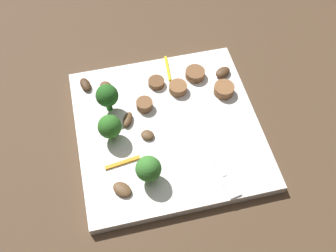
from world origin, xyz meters
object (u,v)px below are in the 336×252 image
(sausage_slice_0, at_px, (154,83))
(mushroom_5, at_px, (85,85))
(plate, at_px, (168,129))
(sausage_slice_2, at_px, (178,88))
(fork, at_px, (212,154))
(sausage_slice_3, at_px, (224,89))
(pepper_strip_1, at_px, (168,68))
(mushroom_1, at_px, (122,189))
(pepper_strip_2, at_px, (122,163))
(mushroom_2, at_px, (106,86))
(sausage_slice_4, at_px, (144,105))
(mushroom_4, at_px, (128,119))
(broccoli_floret_0, at_px, (148,169))
(broccoli_floret_2, at_px, (107,96))
(sausage_slice_1, at_px, (195,74))
(broccoli_floret_1, at_px, (110,128))
(mushroom_0, at_px, (147,135))
(mushroom_3, at_px, (223,72))

(sausage_slice_0, xyz_separation_m, mushroom_5, (-0.02, -0.11, -0.00))
(plate, relative_size, sausage_slice_2, 9.50)
(plate, height_order, fork, fork)
(fork, distance_m, sausage_slice_3, 0.12)
(sausage_slice_3, distance_m, pepper_strip_1, 0.11)
(mushroom_1, xyz_separation_m, pepper_strip_2, (-0.04, 0.01, -0.00))
(plate, height_order, mushroom_2, mushroom_2)
(sausage_slice_4, distance_m, pepper_strip_2, 0.11)
(mushroom_4, bearing_deg, plate, 68.87)
(broccoli_floret_0, height_order, sausage_slice_0, broccoli_floret_0)
(broccoli_floret_2, relative_size, sausage_slice_1, 1.59)
(sausage_slice_2, distance_m, mushroom_4, 0.10)
(mushroom_1, bearing_deg, mushroom_2, 178.63)
(plate, bearing_deg, broccoli_floret_1, -88.97)
(broccoli_floret_0, relative_size, broccoli_floret_2, 0.91)
(plate, bearing_deg, broccoli_floret_0, -29.81)
(sausage_slice_1, relative_size, mushroom_2, 1.44)
(mushroom_4, bearing_deg, sausage_slice_4, 124.11)
(broccoli_floret_2, xyz_separation_m, sausage_slice_4, (0.01, 0.06, -0.03))
(fork, relative_size, sausage_slice_4, 6.74)
(mushroom_0, height_order, pepper_strip_1, mushroom_0)
(sausage_slice_2, height_order, mushroom_3, sausage_slice_2)
(broccoli_floret_0, xyz_separation_m, mushroom_5, (-0.19, -0.07, -0.02))
(mushroom_0, height_order, pepper_strip_2, mushroom_0)
(fork, height_order, broccoli_floret_1, broccoli_floret_1)
(plate, relative_size, broccoli_floret_2, 5.44)
(mushroom_5, bearing_deg, plate, 46.79)
(mushroom_0, height_order, mushroom_4, mushroom_4)
(sausage_slice_3, xyz_separation_m, pepper_strip_1, (-0.07, -0.08, -0.01))
(plate, xyz_separation_m, sausage_slice_3, (-0.05, 0.11, 0.02))
(broccoli_floret_2, relative_size, sausage_slice_4, 1.98)
(mushroom_5, bearing_deg, mushroom_0, 33.87)
(sausage_slice_0, relative_size, sausage_slice_1, 0.83)
(sausage_slice_4, relative_size, mushroom_1, 0.90)
(broccoli_floret_0, relative_size, mushroom_5, 1.61)
(sausage_slice_4, distance_m, pepper_strip_1, 0.09)
(pepper_strip_1, bearing_deg, sausage_slice_3, 48.24)
(plate, xyz_separation_m, sausage_slice_1, (-0.09, 0.07, 0.01))
(broccoli_floret_2, bearing_deg, mushroom_4, 38.19)
(mushroom_0, bearing_deg, broccoli_floret_0, -9.64)
(broccoli_floret_1, bearing_deg, fork, 65.66)
(mushroom_5, bearing_deg, pepper_strip_2, 12.63)
(broccoli_floret_2, relative_size, sausage_slice_3, 1.57)
(sausage_slice_2, height_order, sausage_slice_4, same)
(pepper_strip_2, bearing_deg, mushroom_4, 163.85)
(broccoli_floret_2, relative_size, sausage_slice_2, 1.75)
(mushroom_0, xyz_separation_m, mushroom_4, (-0.04, -0.02, 0.00))
(sausage_slice_3, bearing_deg, broccoli_floret_0, -50.15)
(broccoli_floret_1, relative_size, sausage_slice_2, 1.57)
(pepper_strip_2, bearing_deg, sausage_slice_0, 150.53)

